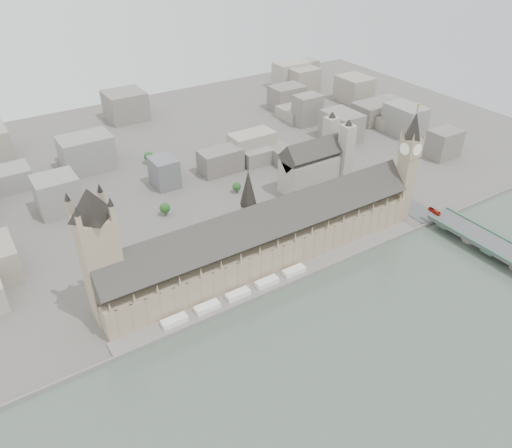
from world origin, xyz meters
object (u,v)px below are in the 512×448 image
victoria_tower (99,250)px  westminster_bridge (510,258)px  westminster_abbey (316,164)px  car_approach (401,188)px  red_bus_north (434,211)px  palace_of_westminster (264,238)px  elizabeth_tower (408,160)px

victoria_tower → westminster_bridge: victoria_tower is taller
westminster_abbey → car_approach: (54.86, -62.48, -14.04)m
victoria_tower → car_approach: bearing=1.3°
victoria_tower → westminster_abbey: 244.79m
westminster_abbey → red_bus_north: westminster_abbey is taller
victoria_tower → westminster_bridge: size_ratio=0.31×
palace_of_westminster → elizabeth_tower: bearing=-4.8°
elizabeth_tower → red_bus_north: elizabeth_tower is taller
red_bus_north → victoria_tower: bearing=171.9°
westminster_abbey → car_approach: bearing=-48.7°
palace_of_westminster → car_approach: 166.68m
westminster_bridge → car_approach: 120.22m
car_approach → victoria_tower: bearing=-178.0°
westminster_abbey → palace_of_westminster: bearing=-145.8°
elizabeth_tower → victoria_tower: size_ratio=1.07×
palace_of_westminster → elizabeth_tower: elizabeth_tower is taller
palace_of_westminster → car_approach: (165.78, 12.82, -11.66)m
westminster_abbey → elizabeth_tower: bearing=-72.7°
victoria_tower → westminster_abbey: size_ratio=1.47×
victoria_tower → car_approach: size_ratio=18.26×
elizabeth_tower → car_approach: (27.78, 24.52, -47.04)m
palace_of_westminster → elizabeth_tower: (138.00, -11.70, 35.38)m
victoria_tower → westminster_abbey: (232.92, 69.00, -30.12)m
westminster_abbey → red_bus_north: 119.38m
palace_of_westminster → westminster_bridge: palace_of_westminster is taller
palace_of_westminster → elizabeth_tower: 142.94m
westminster_bridge → red_bus_north: red_bus_north is taller
palace_of_westminster → red_bus_north: size_ratio=21.94×
victoria_tower → westminster_abbey: victoria_tower is taller
westminster_bridge → westminster_abbey: size_ratio=4.78×
palace_of_westminster → car_approach: size_ratio=48.39×
elizabeth_tower → westminster_bridge: (24.00, -95.50, -52.96)m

